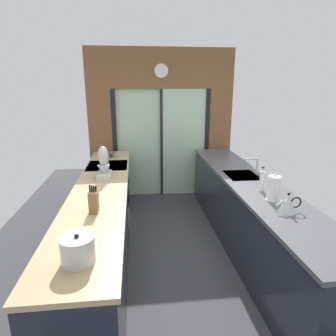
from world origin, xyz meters
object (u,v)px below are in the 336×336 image
(mixing_bowl, at_px, (111,155))
(stock_pot, at_px, (78,250))
(kettle, at_px, (288,204))
(soap_bottle, at_px, (262,181))
(oven_range, at_px, (109,195))
(paper_towel_roll, at_px, (274,189))
(knife_block, at_px, (94,201))
(stand_mixer, at_px, (104,166))

(mixing_bowl, relative_size, stock_pot, 0.73)
(kettle, height_order, soap_bottle, soap_bottle)
(oven_range, relative_size, stock_pot, 3.99)
(mixing_bowl, height_order, paper_towel_roll, paper_towel_roll)
(paper_towel_roll, bearing_deg, knife_block, -177.75)
(soap_bottle, bearing_deg, stand_mixer, 159.82)
(oven_range, bearing_deg, mixing_bowl, 87.88)
(soap_bottle, bearing_deg, stock_pot, -146.73)
(stock_pot, bearing_deg, paper_towel_roll, 26.37)
(mixing_bowl, height_order, stock_pot, stock_pot)
(stock_pot, bearing_deg, knife_block, 90.00)
(soap_bottle, bearing_deg, knife_block, -168.71)
(mixing_bowl, distance_m, soap_bottle, 2.53)
(stock_pot, relative_size, soap_bottle, 0.83)
(stock_pot, distance_m, kettle, 1.88)
(knife_block, xyz_separation_m, soap_bottle, (1.78, 0.36, 0.02))
(soap_bottle, relative_size, paper_towel_roll, 0.96)
(knife_block, height_order, paper_towel_roll, paper_towel_roll)
(oven_range, height_order, stand_mixer, stand_mixer)
(stand_mixer, height_order, stock_pot, stand_mixer)
(knife_block, distance_m, stock_pot, 0.81)
(mixing_bowl, xyz_separation_m, soap_bottle, (1.78, -1.80, 0.08))
(stock_pot, bearing_deg, oven_range, 90.43)
(knife_block, height_order, soap_bottle, soap_bottle)
(kettle, bearing_deg, soap_bottle, 90.19)
(oven_range, relative_size, soap_bottle, 3.32)
(soap_bottle, bearing_deg, mixing_bowl, 134.73)
(knife_block, height_order, kettle, knife_block)
(soap_bottle, bearing_deg, paper_towel_roll, -90.00)
(paper_towel_roll, bearing_deg, stand_mixer, 152.17)
(knife_block, relative_size, stand_mixer, 0.62)
(mixing_bowl, xyz_separation_m, knife_block, (-0.00, -2.15, 0.06))
(knife_block, xyz_separation_m, stock_pot, (0.00, -0.81, -0.01))
(oven_range, relative_size, kettle, 3.70)
(knife_block, bearing_deg, stock_pot, -90.00)
(knife_block, xyz_separation_m, kettle, (1.78, -0.22, -0.02))
(paper_towel_roll, bearing_deg, kettle, -89.61)
(stand_mixer, bearing_deg, stock_pot, -90.00)
(mixing_bowl, xyz_separation_m, paper_towel_roll, (1.78, -2.08, 0.09))
(knife_block, xyz_separation_m, paper_towel_roll, (1.78, 0.07, 0.03))
(mixing_bowl, height_order, soap_bottle, soap_bottle)
(soap_bottle, xyz_separation_m, paper_towel_roll, (0.00, -0.29, 0.01))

